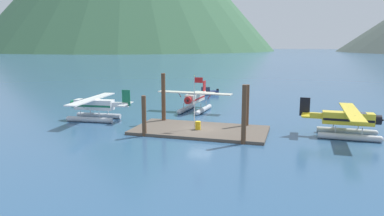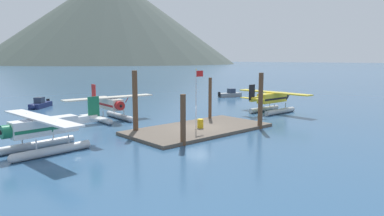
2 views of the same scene
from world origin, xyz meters
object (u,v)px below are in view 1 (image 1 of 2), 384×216
Objects in this scene: flagpole at (196,96)px; seaplane_white_port_fwd at (94,107)px; seaplane_cream_bow_left at (195,100)px; seaplane_yellow_stbd_fwd at (348,122)px; boat_navy_open_north at (206,92)px; fuel_drum at (198,125)px.

flagpole is 0.54× the size of seaplane_white_port_fwd.
seaplane_cream_bow_left and seaplane_yellow_stbd_fwd have the same top height.
boat_navy_open_north is at bearing 129.85° from seaplane_yellow_stbd_fwd.
boat_navy_open_north is (-20.77, 24.88, -1.09)m from seaplane_yellow_stbd_fwd.
seaplane_yellow_stbd_fwd is at bearing -50.15° from boat_navy_open_north.
seaplane_cream_bow_left is at bearing 41.27° from seaplane_white_port_fwd.
flagpole is at bearing -172.20° from seaplane_yellow_stbd_fwd.
fuel_drum is at bearing -171.48° from seaplane_yellow_stbd_fwd.
seaplane_cream_bow_left is (-3.54, 11.33, 0.84)m from fuel_drum.
seaplane_white_port_fwd is (-10.25, -8.99, 0.00)m from seaplane_cream_bow_left.
seaplane_yellow_stbd_fwd is at bearing -0.20° from seaplane_white_port_fwd.
seaplane_white_port_fwd is 2.59× the size of boat_navy_open_north.
seaplane_cream_bow_left is 1.00× the size of seaplane_yellow_stbd_fwd.
flagpole is 13.85m from seaplane_white_port_fwd.
seaplane_white_port_fwd is at bearing 179.80° from seaplane_yellow_stbd_fwd.
seaplane_cream_bow_left reaches higher than boat_navy_open_north.
seaplane_white_port_fwd is 1.01× the size of seaplane_yellow_stbd_fwd.
seaplane_cream_bow_left is 15.99m from boat_navy_open_north.
seaplane_cream_bow_left is at bearing 106.13° from flagpole.
seaplane_yellow_stbd_fwd is 32.42m from boat_navy_open_north.
fuel_drum is 0.08× the size of seaplane_white_port_fwd.
boat_navy_open_north is at bearing 72.26° from seaplane_white_port_fwd.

